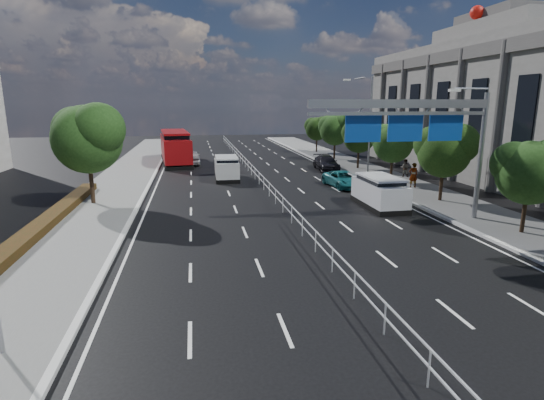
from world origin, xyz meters
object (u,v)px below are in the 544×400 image
object	(u,v)px
near_car_silver	(191,157)
parked_car_dark	(326,163)
pedestrian_a	(413,175)
parked_car_teal	(343,179)
overhead_gantry	(419,123)
near_car_dark	(176,145)
red_bus	(175,146)
pedestrian_b	(405,168)
white_minivan	(227,168)
silver_minivan	(380,192)

from	to	relation	value
near_car_silver	parked_car_dark	xyz separation A→B (m)	(13.45, -6.62, -0.09)
near_car_silver	pedestrian_a	distance (m)	24.38
parked_car_teal	overhead_gantry	bearing A→B (deg)	-94.29
near_car_dark	parked_car_teal	world-z (taller)	near_car_dark
parked_car_dark	red_bus	bearing A→B (deg)	156.08
near_car_silver	pedestrian_b	size ratio (longest dim) A/B	2.96
red_bus	pedestrian_a	size ratio (longest dim) A/B	6.24
pedestrian_b	parked_car_dark	bearing A→B (deg)	-13.61
near_car_dark	white_minivan	bearing A→B (deg)	108.69
pedestrian_a	near_car_silver	bearing A→B (deg)	-44.60
red_bus	overhead_gantry	bearing A→B (deg)	-68.80
silver_minivan	pedestrian_a	xyz separation A→B (m)	(5.09, 5.03, 0.11)
red_bus	pedestrian_b	size ratio (longest dim) A/B	7.68
pedestrian_a	pedestrian_b	distance (m)	5.15
overhead_gantry	near_car_dark	size ratio (longest dim) A/B	2.28
near_car_dark	pedestrian_a	xyz separation A→B (m)	(19.26, -31.98, 0.38)
near_car_silver	overhead_gantry	bearing A→B (deg)	113.87
red_bus	near_car_dark	size ratio (longest dim) A/B	2.71
parked_car_dark	pedestrian_a	bearing A→B (deg)	-66.55
white_minivan	silver_minivan	bearing A→B (deg)	-52.22
parked_car_teal	parked_car_dark	xyz separation A→B (m)	(1.39, 8.90, 0.08)
red_bus	parked_car_dark	world-z (taller)	red_bus
pedestrian_b	parked_car_teal	bearing A→B (deg)	56.83
silver_minivan	parked_car_teal	world-z (taller)	silver_minivan
parked_car_dark	parked_car_teal	bearing A→B (deg)	-94.49
near_car_dark	parked_car_teal	distance (m)	33.33
white_minivan	near_car_silver	distance (m)	10.64
near_car_silver	pedestrian_a	xyz separation A→B (m)	(17.15, -17.33, 0.32)
near_car_silver	pedestrian_b	bearing A→B (deg)	145.35
silver_minivan	parked_car_dark	distance (m)	15.80
red_bus	parked_car_teal	distance (m)	22.02
overhead_gantry	pedestrian_a	xyz separation A→B (m)	(4.85, 8.94, -4.49)
white_minivan	red_bus	distance (m)	12.75
overhead_gantry	pedestrian_a	bearing A→B (deg)	61.52
parked_car_teal	red_bus	bearing A→B (deg)	123.40
near_car_dark	silver_minivan	distance (m)	39.63
overhead_gantry	silver_minivan	world-z (taller)	overhead_gantry
near_car_dark	parked_car_dark	distance (m)	26.36
overhead_gantry	pedestrian_b	bearing A→B (deg)	64.16
overhead_gantry	parked_car_dark	bearing A→B (deg)	86.65
white_minivan	parked_car_teal	size ratio (longest dim) A/B	1.04
parked_car_teal	parked_car_dark	distance (m)	9.00
near_car_silver	pedestrian_b	xyz separation A→B (m)	(18.96, -12.51, 0.13)
parked_car_dark	pedestrian_b	bearing A→B (deg)	-42.52
pedestrian_b	near_car_dark	bearing A→B (deg)	-18.90
parked_car_dark	silver_minivan	bearing A→B (deg)	-90.66
overhead_gantry	pedestrian_b	world-z (taller)	overhead_gantry
near_car_silver	silver_minivan	world-z (taller)	silver_minivan
white_minivan	pedestrian_b	size ratio (longest dim) A/B	2.98
pedestrian_a	parked_car_dark	bearing A→B (deg)	-70.24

